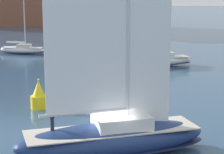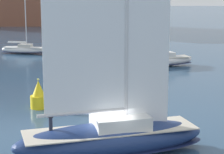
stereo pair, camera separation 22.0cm
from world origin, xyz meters
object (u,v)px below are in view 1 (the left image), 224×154
at_px(sailboat_moored_mid_channel, 161,60).
at_px(channel_buoy, 39,96).
at_px(sailboat_main, 113,135).
at_px(sailboat_moored_near_marina, 22,49).

bearing_deg(sailboat_moored_mid_channel, channel_buoy, -122.10).
height_order(sailboat_main, sailboat_moored_near_marina, sailboat_main).
height_order(sailboat_main, sailboat_moored_mid_channel, sailboat_main).
bearing_deg(sailboat_main, channel_buoy, 120.16).
relative_size(sailboat_main, sailboat_moored_mid_channel, 1.37).
relative_size(sailboat_main, sailboat_moored_near_marina, 1.67).
bearing_deg(sailboat_moored_near_marina, sailboat_main, -71.92).
bearing_deg(sailboat_moored_near_marina, channel_buoy, -76.48).
distance_m(sailboat_main, sailboat_moored_near_marina, 39.16).
xyz_separation_m(sailboat_main, sailboat_moored_mid_channel, (5.76, 27.30, -0.42)).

